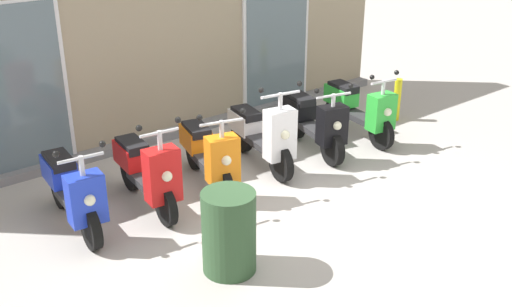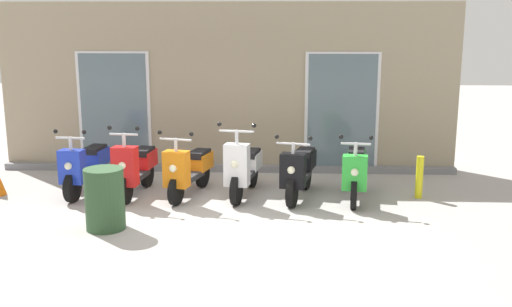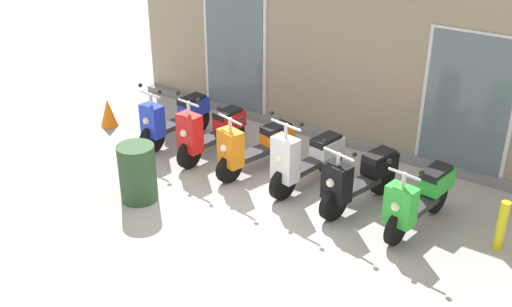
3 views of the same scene
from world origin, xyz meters
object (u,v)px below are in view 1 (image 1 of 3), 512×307
(scooter_orange, at_px, (208,153))
(scooter_white, at_px, (262,134))
(scooter_black, at_px, (314,121))
(scooter_red, at_px, (147,171))
(scooter_green, at_px, (359,108))
(scooter_blue, at_px, (72,190))
(trash_bin, at_px, (229,232))
(curb_bollard, at_px, (397,100))

(scooter_orange, height_order, scooter_white, scooter_white)
(scooter_black, bearing_deg, scooter_orange, 179.15)
(scooter_red, distance_m, scooter_green, 3.62)
(scooter_orange, bearing_deg, scooter_blue, 176.83)
(scooter_red, bearing_deg, scooter_orange, 0.99)
(scooter_red, height_order, trash_bin, scooter_red)
(scooter_blue, relative_size, curb_bollard, 2.25)
(scooter_black, xyz_separation_m, trash_bin, (-2.73, -1.65, -0.03))
(scooter_orange, distance_m, trash_bin, 1.91)
(scooter_green, xyz_separation_m, curb_bollard, (1.06, 0.13, -0.13))
(scooter_red, relative_size, scooter_black, 0.98)
(scooter_red, bearing_deg, curb_bollard, 0.86)
(scooter_white, relative_size, scooter_green, 1.03)
(scooter_black, bearing_deg, scooter_red, 179.75)
(scooter_red, height_order, scooter_white, scooter_white)
(scooter_green, bearing_deg, scooter_orange, 178.42)
(scooter_blue, xyz_separation_m, curb_bollard, (5.56, -0.04, -0.11))
(scooter_black, xyz_separation_m, curb_bollard, (1.97, 0.08, -0.11))
(trash_bin, bearing_deg, scooter_green, 23.77)
(scooter_green, relative_size, trash_bin, 1.79)
(scooter_green, relative_size, curb_bollard, 2.21)
(scooter_red, distance_m, scooter_orange, 0.89)
(scooter_blue, xyz_separation_m, scooter_black, (3.59, -0.13, -0.00))
(scooter_orange, relative_size, scooter_white, 0.97)
(scooter_white, xyz_separation_m, curb_bollard, (2.88, 0.02, -0.13))
(scooter_orange, height_order, scooter_green, scooter_orange)
(trash_bin, relative_size, curb_bollard, 1.24)
(scooter_orange, xyz_separation_m, scooter_white, (0.91, 0.03, 0.02))
(scooter_white, xyz_separation_m, scooter_green, (1.82, -0.11, -0.00))
(scooter_white, distance_m, scooter_green, 1.82)
(scooter_orange, relative_size, trash_bin, 1.78)
(scooter_blue, bearing_deg, scooter_red, -7.37)
(trash_bin, height_order, curb_bollard, trash_bin)
(scooter_white, xyz_separation_m, scooter_black, (0.91, -0.06, -0.02))
(curb_bollard, bearing_deg, scooter_green, -173.03)
(scooter_red, distance_m, curb_bollard, 4.68)
(trash_bin, bearing_deg, curb_bollard, 20.23)
(trash_bin, bearing_deg, scooter_black, 31.12)
(scooter_orange, distance_m, scooter_black, 1.82)
(trash_bin, xyz_separation_m, curb_bollard, (4.70, 1.73, -0.08))
(scooter_green, bearing_deg, scooter_white, 176.60)
(scooter_red, distance_m, scooter_black, 2.71)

